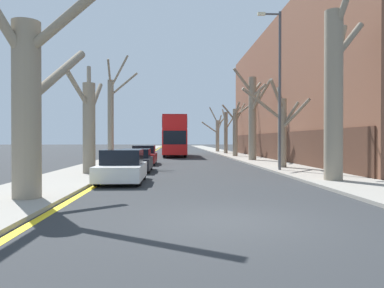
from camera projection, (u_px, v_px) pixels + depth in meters
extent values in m
plane|color=#2B2D30|center=(225.00, 221.00, 8.57)|extent=(300.00, 300.00, 0.00)
cube|color=gray|center=(141.00, 152.00, 58.19)|extent=(3.35, 120.00, 0.12)
cube|color=gray|center=(220.00, 151.00, 58.82)|extent=(3.35, 120.00, 0.12)
cube|color=brown|center=(321.00, 93.00, 35.50)|extent=(10.00, 37.98, 12.73)
cube|color=#492D21|center=(269.00, 147.00, 35.30)|extent=(0.12, 37.22, 2.50)
cube|color=yellow|center=(153.00, 152.00, 58.29)|extent=(0.24, 120.00, 0.01)
cylinder|color=gray|center=(27.00, 112.00, 11.20)|extent=(0.84, 0.84, 5.41)
cylinder|color=gray|center=(71.00, 14.00, 10.63)|extent=(3.22, 1.56, 2.16)
cylinder|color=gray|center=(57.00, 75.00, 12.67)|extent=(1.26, 3.18, 2.34)
cylinder|color=gray|center=(89.00, 129.00, 19.67)|extent=(0.65, 0.65, 4.86)
cylinder|color=gray|center=(95.00, 100.00, 20.64)|extent=(0.48, 2.16, 2.08)
cylinder|color=gray|center=(89.00, 87.00, 20.36)|extent=(0.59, 1.69, 2.60)
cylinder|color=gray|center=(77.00, 88.00, 18.82)|extent=(1.07, 1.86, 2.02)
cylinder|color=gray|center=(77.00, 88.00, 20.40)|extent=(1.96, 1.87, 2.50)
cylinder|color=gray|center=(111.00, 123.00, 27.29)|extent=(0.44, 0.44, 6.24)
cylinder|color=gray|center=(124.00, 84.00, 27.26)|extent=(2.04, 0.25, 1.74)
cylinder|color=gray|center=(109.00, 73.00, 26.76)|extent=(0.17, 1.11, 1.89)
cylinder|color=gray|center=(119.00, 72.00, 27.17)|extent=(1.43, 0.40, 2.43)
cylinder|color=gray|center=(334.00, 97.00, 16.25)|extent=(0.79, 0.79, 7.48)
cylinder|color=gray|center=(339.00, 48.00, 16.67)|extent=(1.22, 1.21, 2.29)
cylinder|color=gray|center=(343.00, 9.00, 15.79)|extent=(0.76, 1.20, 2.14)
cylinder|color=gray|center=(347.00, 42.00, 16.47)|extent=(1.70, 0.75, 1.86)
cylinder|color=gray|center=(282.00, 134.00, 24.03)|extent=(0.55, 0.55, 4.52)
cylinder|color=gray|center=(280.00, 101.00, 24.52)|extent=(0.21, 1.18, 1.95)
cylinder|color=gray|center=(263.00, 104.00, 23.50)|extent=(2.91, 1.12, 2.04)
cylinder|color=gray|center=(290.00, 115.00, 23.74)|extent=(1.11, 0.86, 1.70)
cylinder|color=gray|center=(295.00, 114.00, 23.10)|extent=(1.32, 2.10, 1.85)
cylinder|color=gray|center=(277.00, 94.00, 23.06)|extent=(1.45, 2.03, 1.71)
cylinder|color=gray|center=(252.00, 119.00, 32.83)|extent=(0.68, 0.68, 7.39)
cylinder|color=gray|center=(256.00, 102.00, 31.80)|extent=(0.42, 2.18, 1.62)
cylinder|color=gray|center=(256.00, 88.00, 33.39)|extent=(1.23, 1.40, 1.28)
cylinder|color=gray|center=(243.00, 81.00, 32.55)|extent=(1.94, 0.67, 2.21)
cylinder|color=gray|center=(259.00, 91.00, 32.16)|extent=(1.11, 1.55, 1.17)
cylinder|color=gray|center=(261.00, 96.00, 32.55)|extent=(1.72, 0.87, 2.77)
cylinder|color=gray|center=(235.00, 133.00, 41.01)|extent=(0.55, 0.55, 5.28)
cylinder|color=gray|center=(237.00, 109.00, 40.11)|extent=(0.32, 1.89, 1.53)
cylinder|color=gray|center=(240.00, 113.00, 41.21)|extent=(1.34, 0.64, 2.26)
cylinder|color=gray|center=(247.00, 107.00, 40.70)|extent=(2.62, 0.89, 1.99)
cylinder|color=gray|center=(229.00, 113.00, 40.88)|extent=(1.60, 0.33, 1.83)
cylinder|color=gray|center=(226.00, 133.00, 49.54)|extent=(0.49, 0.49, 5.57)
cylinder|color=gray|center=(233.00, 118.00, 49.95)|extent=(2.22, 0.98, 3.14)
cylinder|color=gray|center=(224.00, 117.00, 50.17)|extent=(0.45, 1.50, 2.23)
cylinder|color=gray|center=(227.00, 125.00, 48.83)|extent=(0.20, 1.52, 1.44)
cylinder|color=gray|center=(217.00, 136.00, 57.18)|extent=(0.55, 0.55, 4.88)
cylinder|color=gray|center=(214.00, 115.00, 57.61)|extent=(1.36, 1.24, 2.52)
cylinder|color=gray|center=(219.00, 122.00, 56.59)|extent=(0.67, 1.37, 2.15)
cylinder|color=gray|center=(220.00, 126.00, 57.68)|extent=(1.05, 1.25, 1.98)
cylinder|color=gray|center=(222.00, 121.00, 57.10)|extent=(1.49, 0.38, 1.65)
cylinder|color=gray|center=(210.00, 127.00, 56.66)|extent=(2.64, 1.11, 1.79)
cube|color=red|center=(175.00, 142.00, 42.97)|extent=(2.57, 10.78, 2.55)
cube|color=red|center=(175.00, 125.00, 42.95)|extent=(2.52, 10.56, 1.48)
cube|color=#B11515|center=(175.00, 118.00, 42.94)|extent=(2.52, 10.56, 0.12)
cube|color=black|center=(175.00, 138.00, 42.96)|extent=(2.60, 9.48, 1.32)
cube|color=black|center=(175.00, 124.00, 42.94)|extent=(2.60, 9.48, 1.13)
cube|color=black|center=(175.00, 138.00, 37.60)|extent=(2.31, 0.06, 1.39)
cylinder|color=black|center=(164.00, 153.00, 39.69)|extent=(0.30, 1.03, 1.03)
cylinder|color=black|center=(185.00, 153.00, 39.81)|extent=(0.30, 1.03, 1.03)
cylinder|color=black|center=(165.00, 151.00, 45.94)|extent=(0.30, 1.03, 1.03)
cylinder|color=black|center=(183.00, 151.00, 46.05)|extent=(0.30, 1.03, 1.03)
cube|color=silver|center=(122.00, 171.00, 16.29)|extent=(1.89, 4.07, 0.63)
cube|color=black|center=(123.00, 157.00, 16.53)|extent=(1.67, 2.12, 0.63)
cylinder|color=black|center=(97.00, 179.00, 15.03)|extent=(0.20, 0.62, 0.62)
cylinder|color=black|center=(139.00, 178.00, 15.11)|extent=(0.20, 0.62, 0.62)
cylinder|color=black|center=(107.00, 173.00, 17.47)|extent=(0.20, 0.62, 0.62)
cylinder|color=black|center=(143.00, 173.00, 17.55)|extent=(0.20, 0.62, 0.62)
cube|color=black|center=(135.00, 163.00, 22.08)|extent=(1.88, 4.12, 0.63)
cube|color=black|center=(136.00, 153.00, 22.32)|extent=(1.66, 2.14, 0.52)
cylinder|color=black|center=(118.00, 168.00, 20.80)|extent=(0.20, 0.60, 0.60)
cylinder|color=black|center=(148.00, 168.00, 20.89)|extent=(0.20, 0.60, 0.60)
cylinder|color=black|center=(124.00, 165.00, 23.27)|extent=(0.20, 0.60, 0.60)
cylinder|color=black|center=(151.00, 165.00, 23.36)|extent=(0.20, 0.60, 0.60)
cube|color=maroon|center=(144.00, 158.00, 28.62)|extent=(1.83, 4.52, 0.66)
cube|color=black|center=(144.00, 149.00, 28.89)|extent=(1.61, 2.35, 0.61)
cylinder|color=black|center=(131.00, 161.00, 27.23)|extent=(0.20, 0.61, 0.61)
cylinder|color=black|center=(154.00, 161.00, 27.31)|extent=(0.20, 0.61, 0.61)
cylinder|color=black|center=(135.00, 159.00, 29.94)|extent=(0.20, 0.61, 0.61)
cylinder|color=black|center=(155.00, 159.00, 30.02)|extent=(0.20, 0.61, 0.61)
cylinder|color=#4C4F54|center=(280.00, 92.00, 21.81)|extent=(0.16, 0.16, 9.35)
cylinder|color=#4C4F54|center=(271.00, 14.00, 21.74)|extent=(1.10, 0.11, 0.11)
cube|color=beige|center=(261.00, 14.00, 21.71)|extent=(0.44, 0.20, 0.16)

